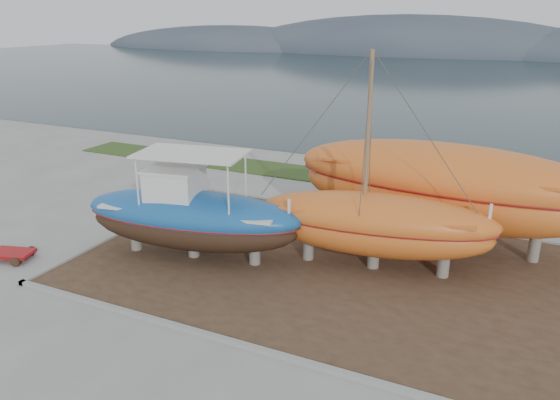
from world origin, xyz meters
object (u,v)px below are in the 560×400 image
at_px(white_dinghy, 212,217).
at_px(blue_caique, 191,206).
at_px(orange_sailboat, 379,165).
at_px(red_trailer, 12,256).
at_px(orange_bare_hull, 443,196).

bearing_deg(white_dinghy, blue_caique, -71.73).
xyz_separation_m(orange_sailboat, red_trailer, (-13.21, -5.42, -3.93)).
relative_size(white_dinghy, red_trailer, 1.89).
bearing_deg(orange_sailboat, white_dinghy, 168.36).
distance_m(orange_bare_hull, red_trailer, 17.58).
xyz_separation_m(white_dinghy, orange_bare_hull, (9.38, 2.99, 1.40)).
bearing_deg(blue_caique, orange_bare_hull, 22.66).
bearing_deg(orange_bare_hull, blue_caique, -144.20).
height_order(blue_caique, white_dinghy, blue_caique).
xyz_separation_m(blue_caique, red_trailer, (-6.43, -3.30, -2.03)).
relative_size(orange_sailboat, red_trailer, 3.70).
bearing_deg(blue_caique, red_trailer, -162.97).
xyz_separation_m(white_dinghy, red_trailer, (-5.68, -5.86, -0.57)).
distance_m(white_dinghy, red_trailer, 8.18).
distance_m(blue_caique, orange_sailboat, 7.36).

